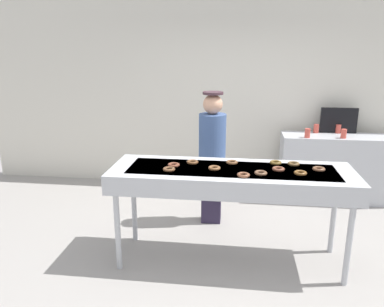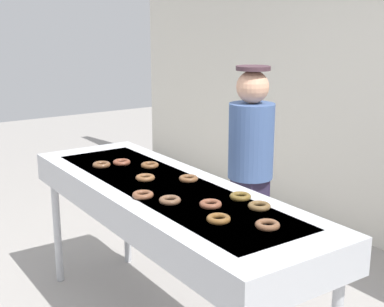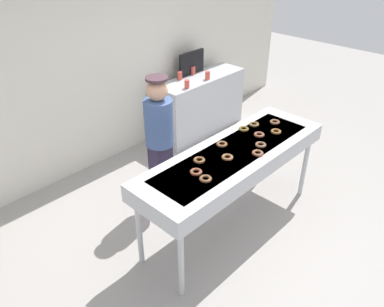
{
  "view_description": "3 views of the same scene",
  "coord_description": "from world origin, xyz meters",
  "px_view_note": "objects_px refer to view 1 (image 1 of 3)",
  "views": [
    {
      "loc": [
        0.05,
        -3.48,
        2.13
      ],
      "look_at": [
        -0.41,
        0.17,
        1.09
      ],
      "focal_mm": 34.94,
      "sensor_mm": 36.0,
      "label": 1
    },
    {
      "loc": [
        2.55,
        -1.55,
        1.95
      ],
      "look_at": [
        -0.14,
        0.29,
        1.12
      ],
      "focal_mm": 49.32,
      "sensor_mm": 36.0,
      "label": 2
    },
    {
      "loc": [
        -2.75,
        -2.03,
        3.03
      ],
      "look_at": [
        -0.38,
        0.25,
        1.03
      ],
      "focal_mm": 35.62,
      "sensor_mm": 36.0,
      "label": 3
    }
  ],
  "objects_px": {
    "paper_cup_0": "(316,129)",
    "paper_cup_1": "(307,133)",
    "chocolate_donut_0": "(214,168)",
    "chocolate_donut_9": "(232,162)",
    "chocolate_donut_3": "(261,173)",
    "chocolate_donut_11": "(174,165)",
    "chocolate_donut_6": "(243,175)",
    "chocolate_donut_5": "(278,169)",
    "paper_cup_2": "(344,134)",
    "chocolate_donut_4": "(294,164)",
    "chocolate_donut_2": "(192,162)",
    "prep_counter": "(337,168)",
    "chocolate_donut_8": "(276,163)",
    "paper_cup_3": "(338,129)",
    "chocolate_donut_7": "(319,169)",
    "worker_baker": "(212,151)",
    "chocolate_donut_1": "(300,173)",
    "menu_display": "(339,120)",
    "chocolate_donut_10": "(169,169)",
    "fryer_conveyor": "(231,178)"
  },
  "relations": [
    {
      "from": "chocolate_donut_4",
      "to": "chocolate_donut_6",
      "type": "distance_m",
      "value": 0.65
    },
    {
      "from": "chocolate_donut_0",
      "to": "chocolate_donut_9",
      "type": "distance_m",
      "value": 0.27
    },
    {
      "from": "fryer_conveyor",
      "to": "paper_cup_1",
      "type": "bearing_deg",
      "value": 59.2
    },
    {
      "from": "chocolate_donut_7",
      "to": "chocolate_donut_11",
      "type": "relative_size",
      "value": 1.0
    },
    {
      "from": "chocolate_donut_8",
      "to": "paper_cup_3",
      "type": "height_order",
      "value": "paper_cup_3"
    },
    {
      "from": "chocolate_donut_0",
      "to": "paper_cup_3",
      "type": "relative_size",
      "value": 0.95
    },
    {
      "from": "paper_cup_1",
      "to": "chocolate_donut_1",
      "type": "bearing_deg",
      "value": -101.44
    },
    {
      "from": "chocolate_donut_11",
      "to": "menu_display",
      "type": "xyz_separation_m",
      "value": [
        2.06,
        2.04,
        0.12
      ]
    },
    {
      "from": "chocolate_donut_8",
      "to": "paper_cup_2",
      "type": "relative_size",
      "value": 0.95
    },
    {
      "from": "chocolate_donut_4",
      "to": "chocolate_donut_2",
      "type": "bearing_deg",
      "value": -176.08
    },
    {
      "from": "chocolate_donut_5",
      "to": "chocolate_donut_8",
      "type": "relative_size",
      "value": 1.0
    },
    {
      "from": "paper_cup_3",
      "to": "chocolate_donut_0",
      "type": "bearing_deg",
      "value": -128.76
    },
    {
      "from": "chocolate_donut_1",
      "to": "chocolate_donut_10",
      "type": "height_order",
      "value": "same"
    },
    {
      "from": "paper_cup_3",
      "to": "chocolate_donut_10",
      "type": "bearing_deg",
      "value": -134.08
    },
    {
      "from": "paper_cup_1",
      "to": "chocolate_donut_11",
      "type": "bearing_deg",
      "value": -133.34
    },
    {
      "from": "chocolate_donut_7",
      "to": "chocolate_donut_2",
      "type": "bearing_deg",
      "value": 176.64
    },
    {
      "from": "chocolate_donut_8",
      "to": "paper_cup_3",
      "type": "bearing_deg",
      "value": 59.88
    },
    {
      "from": "paper_cup_1",
      "to": "paper_cup_2",
      "type": "xyz_separation_m",
      "value": [
        0.48,
        0.03,
        0.0
      ]
    },
    {
      "from": "chocolate_donut_1",
      "to": "paper_cup_0",
      "type": "relative_size",
      "value": 0.95
    },
    {
      "from": "paper_cup_1",
      "to": "menu_display",
      "type": "distance_m",
      "value": 0.63
    },
    {
      "from": "chocolate_donut_2",
      "to": "worker_baker",
      "type": "bearing_deg",
      "value": 79.06
    },
    {
      "from": "chocolate_donut_3",
      "to": "chocolate_donut_11",
      "type": "distance_m",
      "value": 0.86
    },
    {
      "from": "prep_counter",
      "to": "menu_display",
      "type": "xyz_separation_m",
      "value": [
        0.0,
        0.2,
        0.65
      ]
    },
    {
      "from": "chocolate_donut_3",
      "to": "chocolate_donut_11",
      "type": "xyz_separation_m",
      "value": [
        -0.85,
        0.14,
        0.0
      ]
    },
    {
      "from": "chocolate_donut_5",
      "to": "paper_cup_2",
      "type": "relative_size",
      "value": 0.95
    },
    {
      "from": "chocolate_donut_6",
      "to": "chocolate_donut_7",
      "type": "height_order",
      "value": "same"
    },
    {
      "from": "paper_cup_0",
      "to": "paper_cup_3",
      "type": "bearing_deg",
      "value": 3.11
    },
    {
      "from": "paper_cup_0",
      "to": "paper_cup_1",
      "type": "xyz_separation_m",
      "value": [
        -0.18,
        -0.33,
        0.0
      ]
    },
    {
      "from": "chocolate_donut_5",
      "to": "chocolate_donut_6",
      "type": "bearing_deg",
      "value": -146.92
    },
    {
      "from": "fryer_conveyor",
      "to": "chocolate_donut_2",
      "type": "xyz_separation_m",
      "value": [
        -0.4,
        0.13,
        0.11
      ]
    },
    {
      "from": "chocolate_donut_1",
      "to": "paper_cup_1",
      "type": "height_order",
      "value": "paper_cup_1"
    },
    {
      "from": "chocolate_donut_5",
      "to": "prep_counter",
      "type": "xyz_separation_m",
      "value": [
        1.04,
        1.83,
        -0.54
      ]
    },
    {
      "from": "chocolate_donut_6",
      "to": "chocolate_donut_0",
      "type": "bearing_deg",
      "value": 148.3
    },
    {
      "from": "chocolate_donut_3",
      "to": "chocolate_donut_0",
      "type": "bearing_deg",
      "value": 167.63
    },
    {
      "from": "chocolate_donut_4",
      "to": "paper_cup_3",
      "type": "bearing_deg",
      "value": 64.44
    },
    {
      "from": "chocolate_donut_9",
      "to": "chocolate_donut_11",
      "type": "height_order",
      "value": "same"
    },
    {
      "from": "paper_cup_1",
      "to": "paper_cup_2",
      "type": "height_order",
      "value": "same"
    },
    {
      "from": "chocolate_donut_7",
      "to": "chocolate_donut_4",
      "type": "bearing_deg",
      "value": 146.97
    },
    {
      "from": "chocolate_donut_4",
      "to": "chocolate_donut_5",
      "type": "xyz_separation_m",
      "value": [
        -0.17,
        -0.19,
        0.0
      ]
    },
    {
      "from": "chocolate_donut_2",
      "to": "prep_counter",
      "type": "distance_m",
      "value": 2.6
    },
    {
      "from": "paper_cup_1",
      "to": "chocolate_donut_10",
      "type": "bearing_deg",
      "value": -131.43
    },
    {
      "from": "paper_cup_0",
      "to": "paper_cup_2",
      "type": "distance_m",
      "value": 0.43
    },
    {
      "from": "chocolate_donut_1",
      "to": "chocolate_donut_0",
      "type": "bearing_deg",
      "value": 176.64
    },
    {
      "from": "chocolate_donut_2",
      "to": "prep_counter",
      "type": "height_order",
      "value": "chocolate_donut_2"
    },
    {
      "from": "chocolate_donut_1",
      "to": "chocolate_donut_8",
      "type": "xyz_separation_m",
      "value": [
        -0.2,
        0.3,
        0.0
      ]
    },
    {
      "from": "fryer_conveyor",
      "to": "chocolate_donut_7",
      "type": "height_order",
      "value": "chocolate_donut_7"
    },
    {
      "from": "chocolate_donut_2",
      "to": "chocolate_donut_4",
      "type": "distance_m",
      "value": 1.02
    },
    {
      "from": "worker_baker",
      "to": "fryer_conveyor",
      "type": "bearing_deg",
      "value": 118.65
    },
    {
      "from": "chocolate_donut_6",
      "to": "worker_baker",
      "type": "xyz_separation_m",
      "value": [
        -0.37,
        1.1,
        -0.08
      ]
    },
    {
      "from": "chocolate_donut_7",
      "to": "worker_baker",
      "type": "distance_m",
      "value": 1.37
    }
  ]
}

